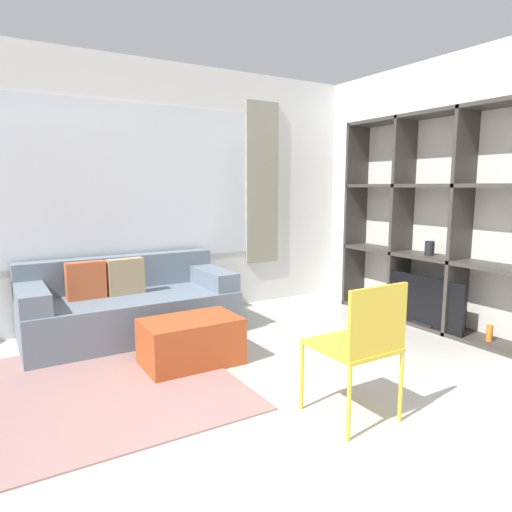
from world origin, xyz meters
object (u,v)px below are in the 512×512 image
shelving_unit (432,226)px  folding_chair (362,339)px  ottoman (191,341)px  couch_main (129,307)px

shelving_unit → folding_chair: (-2.01, -1.11, -0.50)m
folding_chair → shelving_unit: bearing=-151.2°
ottoman → folding_chair: 1.50m
shelving_unit → couch_main: 3.10m
ottoman → couch_main: bearing=102.6°
couch_main → shelving_unit: bearing=-24.3°
shelving_unit → ottoman: bearing=174.1°
couch_main → ottoman: bearing=-77.4°
shelving_unit → folding_chair: size_ratio=2.48×
ottoman → shelving_unit: bearing=-5.9°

